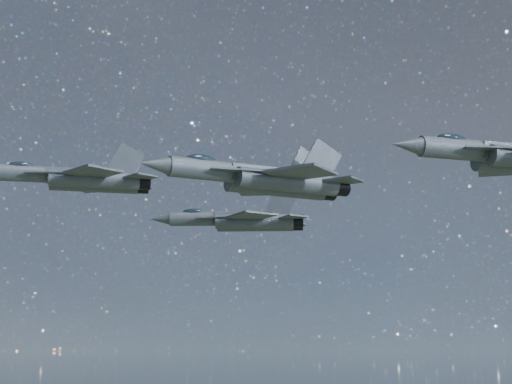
{
  "coord_description": "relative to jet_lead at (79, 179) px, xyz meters",
  "views": [
    {
      "loc": [
        -1.52,
        -68.47,
        144.47
      ],
      "look_at": [
        -0.97,
        -1.83,
        158.04
      ],
      "focal_mm": 55.0,
      "sensor_mm": 36.0,
      "label": 1
    }
  ],
  "objects": [
    {
      "name": "jet_lead",
      "position": [
        0.0,
        0.0,
        0.0
      ],
      "size": [
        17.52,
        11.99,
        4.4
      ],
      "rotation": [
        0.0,
        0.0,
        0.22
      ],
      "color": "#394148"
    },
    {
      "name": "jet_left",
      "position": [
        15.24,
        8.58,
        -2.56
      ],
      "size": [
        16.75,
        11.86,
        4.25
      ],
      "rotation": [
        0.0,
        0.0,
        -0.05
      ],
      "color": "#394148"
    },
    {
      "name": "jet_right",
      "position": [
        17.15,
        -18.57,
        -4.12
      ],
      "size": [
        15.6,
        10.2,
        4.03
      ],
      "rotation": [
        0.0,
        0.0,
        0.44
      ],
      "color": "#394148"
    }
  ]
}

